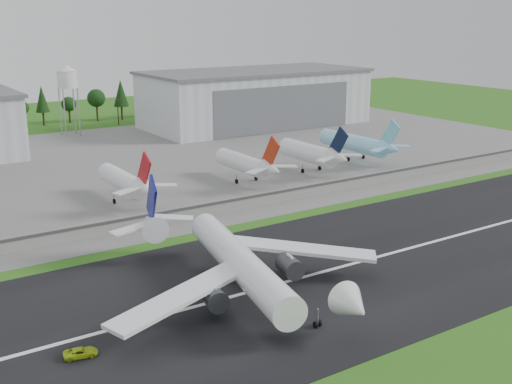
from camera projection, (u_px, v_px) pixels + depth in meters
ground at (398, 277)px, 124.48m from camera, size 600.00×600.00×0.00m
runway at (363, 261)px, 132.52m from camera, size 320.00×60.00×0.10m
runway_centerline at (363, 261)px, 132.50m from camera, size 220.00×1.00×0.02m
apron at (145, 162)px, 221.12m from camera, size 320.00×150.00×0.10m
blast_fence at (246, 202)px, 168.28m from camera, size 240.00×0.61×3.50m
hangar_east at (256, 98)px, 293.64m from camera, size 102.00×47.00×25.20m
water_tower at (67, 77)px, 264.30m from camera, size 8.40×8.40×29.40m
utility_poles at (72, 129)px, 285.57m from camera, size 230.00×3.00×12.00m
treeline at (62, 125)px, 297.65m from camera, size 320.00×16.00×22.00m
main_airliner at (242, 270)px, 115.09m from camera, size 56.01×58.87×18.17m
ground_vehicle at (81, 352)px, 95.18m from camera, size 5.42×3.32×1.40m
parked_jet_red_a at (128, 182)px, 171.78m from camera, size 7.36×31.29×16.44m
parked_jet_red_b at (249, 164)px, 192.26m from camera, size 7.36×31.29×16.48m
parked_jet_navy at (314, 154)px, 205.44m from camera, size 7.36×31.29×16.81m
parked_jet_skyblue at (359, 144)px, 222.05m from camera, size 7.36×37.29×16.71m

